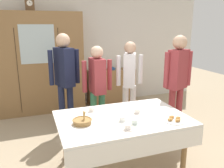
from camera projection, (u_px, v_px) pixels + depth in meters
The scene contains 20 objects.
ground_plane at pixel (117, 158), 3.39m from camera, with size 12.00×12.00×0.00m, color tan.
back_wall at pixel (77, 48), 5.46m from camera, with size 6.40×0.10×2.70m, color silver.
dining_table at pixel (123, 125), 3.01m from camera, with size 1.68×1.10×0.73m.
wall_cabinet at pixel (39, 64), 4.97m from camera, with size 1.89×0.46×2.16m.
mantel_clock at pixel (30, 5), 4.64m from camera, with size 0.18×0.11×0.24m.
bookshelf_low at pixel (111, 86), 5.73m from camera, with size 1.16×0.35×0.84m.
book_stack at pixel (111, 69), 5.62m from camera, with size 0.16×0.19×0.05m.
tea_cup_back_edge at pixel (134, 122), 2.80m from camera, with size 0.13×0.13×0.06m.
tea_cup_near_left at pixel (128, 127), 2.66m from camera, with size 0.13×0.13×0.06m.
tea_cup_far_right at pixel (137, 112), 3.14m from camera, with size 0.13×0.13×0.06m.
tea_cup_mid_right at pixel (92, 110), 3.21m from camera, with size 0.13×0.13×0.06m.
tea_cup_mid_left at pixel (122, 119), 2.88m from camera, with size 0.13×0.13×0.06m.
bread_basket at pixel (82, 121), 2.81m from camera, with size 0.24×0.24×0.16m.
pastry_plate at pixel (174, 120), 2.90m from camera, with size 0.28×0.28×0.05m.
spoon_far_left at pixel (100, 130), 2.64m from camera, with size 0.12×0.02×0.01m.
spoon_near_left at pixel (78, 137), 2.48m from camera, with size 0.12×0.02×0.01m.
person_behind_table_right at pixel (130, 76), 4.25m from camera, with size 0.52×0.41×1.61m.
person_behind_table_left at pixel (65, 74), 3.95m from camera, with size 0.52×0.41×1.76m.
person_by_cabinet at pixel (177, 76), 3.85m from camera, with size 0.52×0.33×1.74m.
person_beside_shelf at pixel (97, 83), 3.91m from camera, with size 0.52×0.37×1.57m.
Camera 1 is at (-1.08, -2.81, 1.90)m, focal length 37.14 mm.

